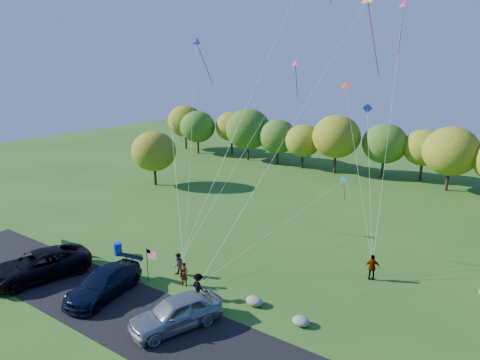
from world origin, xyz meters
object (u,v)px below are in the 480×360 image
object	(u,v)px
minivan_dark	(39,265)
flyer_d	(372,267)
minivan_navy	(104,283)
trash_barrel	(118,249)
park_bench	(71,247)
minivan_silver	(176,312)
flyer_c	(198,286)
flyer_a	(184,274)
flyer_b	(179,265)

from	to	relation	value
minivan_dark	flyer_d	distance (m)	23.89
minivan_navy	trash_barrel	size ratio (longest dim) A/B	6.06
park_bench	minivan_silver	bearing A→B (deg)	-17.22
minivan_navy	park_bench	size ratio (longest dim) A/B	2.96
flyer_d	minivan_dark	bearing A→B (deg)	8.66
minivan_navy	flyer_c	distance (m)	6.33
minivan_dark	trash_barrel	world-z (taller)	minivan_dark
minivan_dark	flyer_a	bearing A→B (deg)	43.83
minivan_silver	trash_barrel	distance (m)	11.82
minivan_silver	flyer_b	xyz separation A→B (m)	(-4.27, 4.83, -0.13)
minivan_navy	flyer_d	bearing A→B (deg)	31.67
minivan_dark	park_bench	world-z (taller)	minivan_dark
flyer_a	flyer_b	xyz separation A→B (m)	(-1.29, 0.85, 0.02)
minivan_navy	minivan_silver	bearing A→B (deg)	-9.28
flyer_c	flyer_d	bearing A→B (deg)	-120.60
minivan_navy	flyer_d	size ratio (longest dim) A/B	3.16
minivan_silver	park_bench	size ratio (longest dim) A/B	2.74
minivan_silver	flyer_c	world-z (taller)	minivan_silver
minivan_dark	minivan_navy	world-z (taller)	minivan_dark
minivan_dark	park_bench	size ratio (longest dim) A/B	3.45
minivan_silver	flyer_c	size ratio (longest dim) A/B	3.16
minivan_dark	minivan_silver	xyz separation A→B (m)	(12.27, 1.15, -0.03)
flyer_a	flyer_c	size ratio (longest dim) A/B	0.97
park_bench	trash_barrel	xyz separation A→B (m)	(3.16, 2.09, -0.10)
flyer_a	trash_barrel	distance (m)	7.89
flyer_b	flyer_d	world-z (taller)	flyer_d
minivan_navy	park_bench	world-z (taller)	minivan_navy
flyer_b	flyer_c	distance (m)	3.57
flyer_b	park_bench	world-z (taller)	flyer_b
minivan_silver	flyer_b	size ratio (longest dim) A/B	3.18
flyer_b	flyer_c	world-z (taller)	flyer_c
minivan_navy	trash_barrel	distance (m)	6.52
flyer_d	trash_barrel	xyz separation A→B (m)	(-18.29, -7.61, -0.45)
minivan_dark	flyer_d	size ratio (longest dim) A/B	3.69
minivan_dark	minivan_silver	size ratio (longest dim) A/B	1.26
flyer_b	flyer_d	bearing A→B (deg)	40.23
minivan_navy	minivan_silver	distance (m)	6.43
minivan_navy	flyer_d	world-z (taller)	flyer_d
flyer_d	flyer_a	bearing A→B (deg)	12.92
minivan_navy	park_bench	distance (m)	8.03
minivan_dark	flyer_a	size ratio (longest dim) A/B	4.11
minivan_navy	flyer_a	world-z (taller)	minivan_navy
minivan_navy	minivan_silver	xyz separation A→B (m)	(6.43, 0.09, 0.07)
park_bench	minivan_dark	bearing A→B (deg)	-72.16
flyer_c	park_bench	size ratio (longest dim) A/B	0.87
flyer_a	flyer_c	bearing A→B (deg)	-31.88
minivan_silver	flyer_a	size ratio (longest dim) A/B	3.26
trash_barrel	flyer_b	bearing A→B (deg)	1.11
minivan_dark	trash_barrel	bearing A→B (deg)	91.04
minivan_silver	flyer_b	distance (m)	6.45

